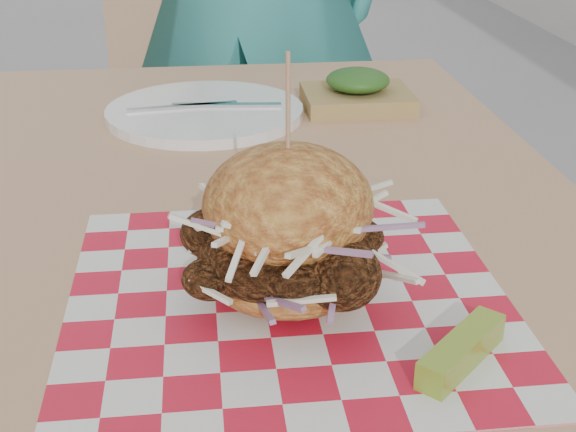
# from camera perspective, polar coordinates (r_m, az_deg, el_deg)

# --- Properties ---
(patio_table) EXTENTS (0.80, 1.20, 0.75)m
(patio_table) POSITION_cam_1_polar(r_m,az_deg,el_deg) (0.85, -5.21, -4.70)
(patio_table) COLOR tan
(patio_table) RESTS_ON ground
(patio_chair) EXTENTS (0.48, 0.49, 0.95)m
(patio_chair) POSITION_cam_1_polar(r_m,az_deg,el_deg) (1.84, -5.69, 7.84)
(patio_chair) COLOR tan
(patio_chair) RESTS_ON ground
(paper_liner) EXTENTS (0.36, 0.36, 0.00)m
(paper_liner) POSITION_cam_1_polar(r_m,az_deg,el_deg) (0.67, 0.00, -5.77)
(paper_liner) COLOR red
(paper_liner) RESTS_ON patio_table
(sandwich) EXTENTS (0.18, 0.18, 0.20)m
(sandwich) POSITION_cam_1_polar(r_m,az_deg,el_deg) (0.64, 0.00, -1.33)
(sandwich) COLOR #C68638
(sandwich) RESTS_ON paper_liner
(pickle_spear) EXTENTS (0.08, 0.08, 0.02)m
(pickle_spear) POSITION_cam_1_polar(r_m,az_deg,el_deg) (0.59, 12.25, -9.35)
(pickle_spear) COLOR #8FA830
(pickle_spear) RESTS_ON paper_liner
(place_setting) EXTENTS (0.27, 0.27, 0.02)m
(place_setting) POSITION_cam_1_polar(r_m,az_deg,el_deg) (1.11, -5.93, 7.36)
(place_setting) COLOR white
(place_setting) RESTS_ON patio_table
(kraft_tray) EXTENTS (0.15, 0.12, 0.06)m
(kraft_tray) POSITION_cam_1_polar(r_m,az_deg,el_deg) (1.15, 4.96, 8.77)
(kraft_tray) COLOR olive
(kraft_tray) RESTS_ON patio_table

